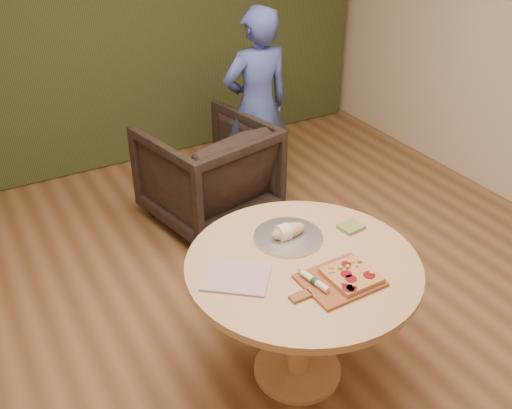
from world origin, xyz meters
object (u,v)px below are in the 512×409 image
object	(u,v)px
pizza_paddle	(338,281)
person_standing	(257,107)
pedestal_table	(302,284)
armchair	(208,168)
cutlery_roll	(315,281)
serving_tray	(288,237)
bread_roll	(287,231)
flatbread_pizza	(351,275)

from	to	relation	value
pizza_paddle	person_standing	bearing A→B (deg)	69.34
pedestal_table	armchair	xyz separation A→B (m)	(0.27, 1.68, -0.18)
armchair	cutlery_roll	bearing A→B (deg)	67.82
pizza_paddle	person_standing	size ratio (longest dim) A/B	0.29
pedestal_table	pizza_paddle	distance (m)	0.26
pizza_paddle	serving_tray	xyz separation A→B (m)	(-0.01, 0.42, -0.00)
armchair	pedestal_table	bearing A→B (deg)	68.70
serving_tray	armchair	size ratio (longest dim) A/B	0.41
pedestal_table	bread_roll	size ratio (longest dim) A/B	5.94
serving_tray	person_standing	size ratio (longest dim) A/B	0.23
flatbread_pizza	person_standing	xyz separation A→B (m)	(0.67, 2.05, -0.01)
flatbread_pizza	armchair	distance (m)	1.94
pizza_paddle	serving_tray	world-z (taller)	serving_tray
pizza_paddle	serving_tray	size ratio (longest dim) A/B	1.26
pizza_paddle	serving_tray	distance (m)	0.42
flatbread_pizza	serving_tray	size ratio (longest dim) A/B	0.63
person_standing	pedestal_table	bearing A→B (deg)	69.19
armchair	serving_tray	bearing A→B (deg)	69.14
flatbread_pizza	serving_tray	world-z (taller)	flatbread_pizza
cutlery_roll	serving_tray	distance (m)	0.40
pizza_paddle	armchair	bearing A→B (deg)	82.43
serving_tray	person_standing	bearing A→B (deg)	65.49
pizza_paddle	bread_roll	bearing A→B (deg)	91.24
pizza_paddle	person_standing	world-z (taller)	person_standing
flatbread_pizza	bread_roll	size ratio (longest dim) A/B	1.16
pedestal_table	person_standing	bearing A→B (deg)	66.77
bread_roll	armchair	xyz separation A→B (m)	(0.24, 1.47, -0.36)
pizza_paddle	person_standing	distance (m)	2.17
bread_roll	serving_tray	bearing A→B (deg)	0.00
flatbread_pizza	bread_roll	bearing A→B (deg)	100.30
pedestal_table	serving_tray	size ratio (longest dim) A/B	3.23
pedestal_table	flatbread_pizza	size ratio (longest dim) A/B	5.14
serving_tray	armchair	world-z (taller)	armchair
flatbread_pizza	armchair	size ratio (longest dim) A/B	0.26
flatbread_pizza	person_standing	bearing A→B (deg)	71.96
serving_tray	bread_roll	distance (m)	0.04
cutlery_roll	serving_tray	world-z (taller)	cutlery_roll
bread_roll	armchair	distance (m)	1.53
pizza_paddle	bread_roll	distance (m)	0.42
cutlery_roll	bread_roll	bearing A→B (deg)	66.69
cutlery_roll	person_standing	distance (m)	2.18
cutlery_roll	serving_tray	size ratio (longest dim) A/B	0.56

